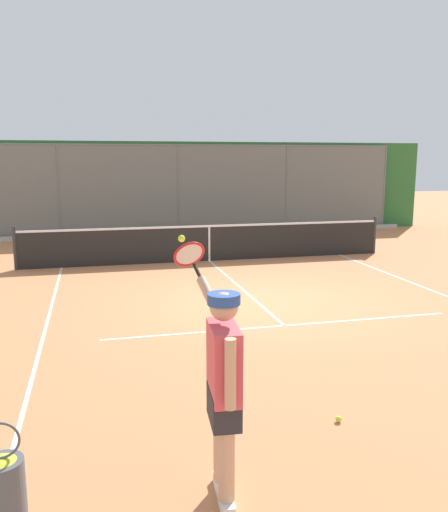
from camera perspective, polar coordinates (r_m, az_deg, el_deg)
ground_plane at (r=10.15m, az=3.60°, el=-4.99°), size 60.00×60.00×0.00m
court_line_markings at (r=8.63m, az=6.97°, el=-7.83°), size 7.63×10.53×0.01m
fence_backdrop at (r=19.64m, az=-5.22°, el=7.28°), size 19.23×1.37×3.29m
tennis_net at (r=14.12m, az=-1.60°, el=1.45°), size 9.80×0.09×1.07m
tennis_player at (r=4.21m, az=-0.13°, el=-13.17°), size 0.40×1.43×2.00m
tennis_ball_near_net at (r=5.88m, az=12.19°, el=-16.74°), size 0.07×0.07×0.07m
ball_basket at (r=4.57m, az=-22.60°, el=-22.03°), size 0.32×0.32×0.83m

